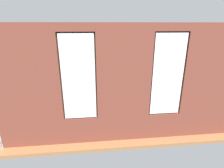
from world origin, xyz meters
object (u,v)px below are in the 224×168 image
(remote_silver, at_px, (106,93))
(potted_plant_foreground_right, at_px, (55,76))
(table_plant_small, at_px, (109,91))
(potted_plant_mid_room_small, at_px, (136,84))
(media_console, at_px, (34,107))
(tv_flatscreen, at_px, (32,91))
(papasan_chair, at_px, (90,80))
(coffee_table, at_px, (106,94))
(potted_plant_between_couches, at_px, (154,107))
(candle_jar, at_px, (115,90))
(couch_by_window, at_px, (113,116))
(potted_plant_near_tv, at_px, (42,111))
(potted_plant_by_left_couch, at_px, (152,82))
(couch_left, at_px, (172,92))
(remote_gray, at_px, (96,94))
(cup_ceramic, at_px, (102,91))
(potted_plant_corner_far_left, at_px, (205,101))

(remote_silver, distance_m, potted_plant_foreground_right, 2.87)
(table_plant_small, bearing_deg, potted_plant_mid_room_small, -141.68)
(table_plant_small, bearing_deg, media_console, 10.22)
(tv_flatscreen, distance_m, papasan_chair, 3.03)
(coffee_table, xyz_separation_m, potted_plant_between_couches, (-1.40, 1.69, 0.20))
(candle_jar, height_order, potted_plant_foreground_right, potted_plant_foreground_right)
(couch_by_window, height_order, potted_plant_foreground_right, potted_plant_foreground_right)
(candle_jar, distance_m, potted_plant_near_tv, 3.01)
(remote_silver, relative_size, potted_plant_foreground_right, 0.13)
(candle_jar, height_order, papasan_chair, papasan_chair)
(coffee_table, height_order, potted_plant_by_left_couch, potted_plant_by_left_couch)
(remote_silver, relative_size, potted_plant_by_left_couch, 0.40)
(papasan_chair, xyz_separation_m, potted_plant_between_couches, (-2.05, 3.37, 0.12))
(couch_by_window, bearing_deg, potted_plant_between_couches, -177.86)
(couch_left, xyz_separation_m, table_plant_small, (2.71, 0.18, 0.23))
(table_plant_small, bearing_deg, couch_left, -176.24)
(couch_by_window, distance_m, potted_plant_between_couches, 1.35)
(remote_gray, bearing_deg, table_plant_small, -136.94)
(media_console, bearing_deg, tv_flatscreen, -90.00)
(couch_by_window, bearing_deg, candle_jar, -99.21)
(remote_silver, distance_m, potted_plant_mid_room_small, 1.76)
(potted_plant_mid_room_small, bearing_deg, couch_left, 145.91)
(remote_silver, distance_m, potted_plant_near_tv, 2.63)
(couch_left, bearing_deg, media_console, -80.38)
(cup_ceramic, bearing_deg, remote_silver, 150.66)
(media_console, bearing_deg, potted_plant_between_couches, 164.82)
(cup_ceramic, relative_size, potted_plant_by_left_couch, 0.25)
(tv_flatscreen, bearing_deg, potted_plant_near_tv, 118.00)
(remote_silver, bearing_deg, tv_flatscreen, -153.91)
(coffee_table, xyz_separation_m, potted_plant_by_left_couch, (-2.41, -1.49, -0.07))
(couch_by_window, bearing_deg, cup_ceramic, -82.50)
(couch_left, distance_m, coffee_table, 2.81)
(coffee_table, relative_size, potted_plant_by_left_couch, 3.18)
(tv_flatscreen, xyz_separation_m, potted_plant_mid_room_small, (-4.07, -1.57, -0.46))
(coffee_table, xyz_separation_m, media_console, (2.60, 0.60, -0.12))
(potted_plant_foreground_right, distance_m, potted_plant_by_left_couch, 4.74)
(coffee_table, bearing_deg, potted_plant_near_tv, 39.33)
(coffee_table, distance_m, potted_plant_foreground_right, 2.88)
(candle_jar, xyz_separation_m, papasan_chair, (1.03, -1.55, -0.02))
(table_plant_small, bearing_deg, remote_silver, -48.34)
(potted_plant_corner_far_left, xyz_separation_m, potted_plant_near_tv, (4.99, -0.17, -0.17))
(table_plant_small, height_order, papasan_chair, papasan_chair)
(candle_jar, xyz_separation_m, potted_plant_between_couches, (-1.03, 1.82, 0.10))
(remote_gray, distance_m, potted_plant_between_couches, 2.40)
(couch_by_window, height_order, remote_gray, couch_by_window)
(tv_flatscreen, xyz_separation_m, potted_plant_foreground_right, (-0.29, -2.30, -0.16))
(cup_ceramic, xyz_separation_m, potted_plant_near_tv, (1.86, 1.76, 0.12))
(couch_left, distance_m, papasan_chair, 3.82)
(media_console, bearing_deg, papasan_chair, -130.45)
(potted_plant_foreground_right, bearing_deg, potted_plant_between_couches, 137.61)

